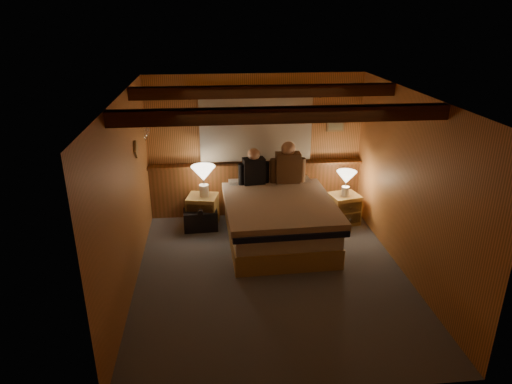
{
  "coord_description": "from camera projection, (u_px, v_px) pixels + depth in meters",
  "views": [
    {
      "loc": [
        -0.76,
        -5.28,
        3.33
      ],
      "look_at": [
        -0.17,
        0.4,
        1.05
      ],
      "focal_mm": 32.0,
      "sensor_mm": 36.0,
      "label": 1
    }
  ],
  "objects": [
    {
      "name": "framed_print",
      "position": [
        335.0,
        124.0,
        7.65
      ],
      "size": [
        0.3,
        0.04,
        0.25
      ],
      "color": "#A18150",
      "rests_on": "wall_back"
    },
    {
      "name": "wainscot",
      "position": [
        256.0,
        187.0,
        7.88
      ],
      "size": [
        3.6,
        0.23,
        0.94
      ],
      "color": "brown",
      "rests_on": "wall_back"
    },
    {
      "name": "ceiling",
      "position": [
        274.0,
        96.0,
        5.29
      ],
      "size": [
        4.2,
        4.2,
        0.0
      ],
      "primitive_type": "plane",
      "rotation": [
        3.14,
        0.0,
        0.0
      ],
      "color": "#E3A355",
      "rests_on": "wall_back"
    },
    {
      "name": "coat_rail",
      "position": [
        145.0,
        129.0,
        6.85
      ],
      "size": [
        0.05,
        0.55,
        0.24
      ],
      "color": "silver",
      "rests_on": "wall_left"
    },
    {
      "name": "lamp_left",
      "position": [
        203.0,
        175.0,
        7.28
      ],
      "size": [
        0.39,
        0.39,
        0.51
      ],
      "color": "white",
      "rests_on": "nightstand_left"
    },
    {
      "name": "wall_front",
      "position": [
        307.0,
        285.0,
        3.8
      ],
      "size": [
        3.6,
        0.0,
        3.6
      ],
      "primitive_type": "plane",
      "rotation": [
        -1.57,
        0.0,
        0.0
      ],
      "color": "#D98A4E",
      "rests_on": "floor"
    },
    {
      "name": "ceiling_beams",
      "position": [
        272.0,
        102.0,
        5.46
      ],
      "size": [
        3.6,
        1.65,
        0.16
      ],
      "color": "#4A2512",
      "rests_on": "ceiling"
    },
    {
      "name": "wall_right",
      "position": [
        410.0,
        187.0,
        5.91
      ],
      "size": [
        0.0,
        4.2,
        4.2
      ],
      "primitive_type": "plane",
      "rotation": [
        1.57,
        0.0,
        -1.57
      ],
      "color": "#D98A4E",
      "rests_on": "floor"
    },
    {
      "name": "wall_left",
      "position": [
        127.0,
        198.0,
        5.56
      ],
      "size": [
        0.0,
        4.2,
        4.2
      ],
      "primitive_type": "plane",
      "rotation": [
        1.57,
        0.0,
        1.57
      ],
      "color": "#D98A4E",
      "rests_on": "floor"
    },
    {
      "name": "person_right",
      "position": [
        288.0,
        166.0,
        7.41
      ],
      "size": [
        0.59,
        0.24,
        0.71
      ],
      "rotation": [
        0.0,
        0.0,
        -0.02
      ],
      "color": "#513620",
      "rests_on": "bed"
    },
    {
      "name": "curtain_window",
      "position": [
        256.0,
        129.0,
        7.49
      ],
      "size": [
        2.18,
        0.09,
        1.11
      ],
      "color": "#4A2512",
      "rests_on": "wall_back"
    },
    {
      "name": "duffel_bag",
      "position": [
        201.0,
        219.0,
        7.4
      ],
      "size": [
        0.56,
        0.35,
        0.39
      ],
      "rotation": [
        0.0,
        0.0,
        0.05
      ],
      "color": "black",
      "rests_on": "floor"
    },
    {
      "name": "nightstand_right",
      "position": [
        344.0,
        209.0,
        7.6
      ],
      "size": [
        0.53,
        0.49,
        0.5
      ],
      "rotation": [
        0.0,
        0.0,
        0.21
      ],
      "color": "tan",
      "rests_on": "floor"
    },
    {
      "name": "lamp_right",
      "position": [
        346.0,
        179.0,
        7.36
      ],
      "size": [
        0.32,
        0.32,
        0.42
      ],
      "color": "white",
      "rests_on": "nightstand_right"
    },
    {
      "name": "nightstand_left",
      "position": [
        203.0,
        211.0,
        7.51
      ],
      "size": [
        0.55,
        0.51,
        0.52
      ],
      "rotation": [
        0.0,
        0.0,
        -0.21
      ],
      "color": "tan",
      "rests_on": "floor"
    },
    {
      "name": "person_left",
      "position": [
        254.0,
        169.0,
        7.36
      ],
      "size": [
        0.51,
        0.25,
        0.62
      ],
      "rotation": [
        0.0,
        0.0,
        0.15
      ],
      "color": "black",
      "rests_on": "bed"
    },
    {
      "name": "bed",
      "position": [
        278.0,
        219.0,
        6.96
      ],
      "size": [
        1.65,
        2.09,
        0.7
      ],
      "rotation": [
        0.0,
        0.0,
        0.03
      ],
      "color": "tan",
      "rests_on": "floor"
    },
    {
      "name": "floor",
      "position": [
        271.0,
        274.0,
        6.18
      ],
      "size": [
        4.2,
        4.2,
        0.0
      ],
      "primitive_type": "plane",
      "color": "#555965",
      "rests_on": "ground"
    },
    {
      "name": "wall_back",
      "position": [
        255.0,
        146.0,
        7.68
      ],
      "size": [
        3.6,
        0.0,
        3.6
      ],
      "primitive_type": "plane",
      "rotation": [
        1.57,
        0.0,
        0.0
      ],
      "color": "#D98A4E",
      "rests_on": "floor"
    }
  ]
}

